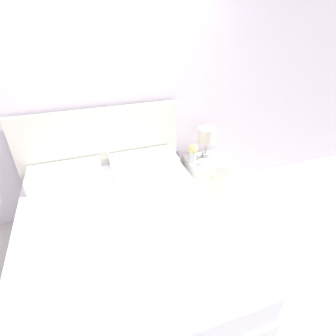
{
  "coord_description": "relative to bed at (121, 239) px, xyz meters",
  "views": [
    {
      "loc": [
        -0.15,
        -2.73,
        2.15
      ],
      "look_at": [
        0.59,
        -0.57,
        0.75
      ],
      "focal_mm": 28.0,
      "sensor_mm": 36.0,
      "label": 1
    }
  ],
  "objects": [
    {
      "name": "ground_plane",
      "position": [
        0.0,
        0.97,
        -0.33
      ],
      "size": [
        12.0,
        12.0,
        0.0
      ],
      "primitive_type": "plane",
      "color": "#BCB7B2"
    },
    {
      "name": "wall_back",
      "position": [
        0.0,
        1.04,
        0.97
      ],
      "size": [
        8.0,
        0.06,
        2.6
      ],
      "color": "white",
      "rests_on": "ground_plane"
    },
    {
      "name": "nightstand",
      "position": [
        1.18,
        0.74,
        -0.06
      ],
      "size": [
        0.42,
        0.45,
        0.55
      ],
      "color": "silver",
      "rests_on": "ground_plane"
    },
    {
      "name": "table_lamp",
      "position": [
        1.23,
        0.81,
        0.5
      ],
      "size": [
        0.22,
        0.22,
        0.39
      ],
      "color": "#A8B2BC",
      "rests_on": "nightstand"
    },
    {
      "name": "bed",
      "position": [
        0.0,
        0.0,
        0.0
      ],
      "size": [
        1.76,
        2.08,
        1.26
      ],
      "color": "white",
      "rests_on": "ground_plane"
    },
    {
      "name": "teacup",
      "position": [
        1.12,
        0.65,
        0.25
      ],
      "size": [
        0.12,
        0.12,
        0.07
      ],
      "color": "white",
      "rests_on": "nightstand"
    },
    {
      "name": "flower_vase",
      "position": [
        1.03,
        0.75,
        0.36
      ],
      "size": [
        0.12,
        0.12,
        0.23
      ],
      "color": "silver",
      "rests_on": "nightstand"
    }
  ]
}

